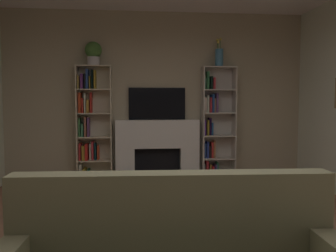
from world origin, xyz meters
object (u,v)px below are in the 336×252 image
object	(u,v)px
bookshelf_left	(91,125)
potted_plant	(93,52)
tv	(157,104)
vase_with_flowers	(219,57)
fireplace	(157,149)
bookshelf_right	(214,126)

from	to	relation	value
bookshelf_left	potted_plant	xyz separation A→B (m)	(0.06, -0.05, 1.16)
tv	bookshelf_left	size ratio (longest dim) A/B	0.49
potted_plant	vase_with_flowers	size ratio (longest dim) A/B	0.80
fireplace	tv	bearing A→B (deg)	90.00
bookshelf_left	fireplace	bearing A→B (deg)	-0.68
bookshelf_right	vase_with_flowers	size ratio (longest dim) A/B	4.08
bookshelf_left	potted_plant	distance (m)	1.16
tv	vase_with_flowers	world-z (taller)	vase_with_flowers
fireplace	tv	size ratio (longest dim) A/B	1.57
bookshelf_left	vase_with_flowers	world-z (taller)	vase_with_flowers
potted_plant	vase_with_flowers	bearing A→B (deg)	0.01
fireplace	bookshelf_right	world-z (taller)	bookshelf_right
fireplace	vase_with_flowers	xyz separation A→B (m)	(1.01, -0.04, 1.52)
tv	bookshelf_left	world-z (taller)	bookshelf_left
tv	bookshelf_left	bearing A→B (deg)	-176.26
tv	vase_with_flowers	distance (m)	1.28
fireplace	bookshelf_right	bearing A→B (deg)	0.87
tv	bookshelf_right	distance (m)	1.03
bookshelf_left	potted_plant	size ratio (longest dim) A/B	5.09
vase_with_flowers	bookshelf_left	bearing A→B (deg)	178.64
fireplace	bookshelf_left	size ratio (longest dim) A/B	0.77
fireplace	vase_with_flowers	bearing A→B (deg)	-2.09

